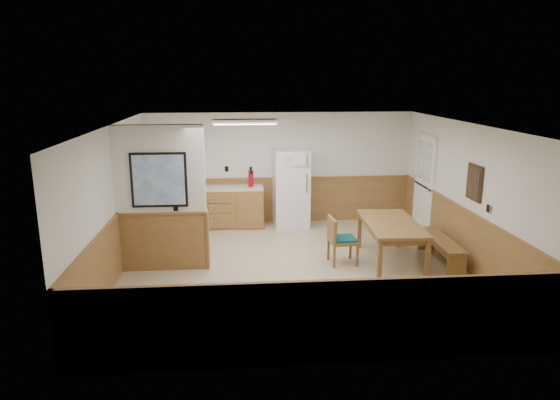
{
  "coord_description": "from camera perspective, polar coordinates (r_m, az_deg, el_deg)",
  "views": [
    {
      "loc": [
        -0.93,
        -8.11,
        3.25
      ],
      "look_at": [
        -0.22,
        0.4,
        1.14
      ],
      "focal_mm": 32.0,
      "sensor_mm": 36.0,
      "label": 1
    }
  ],
  "objects": [
    {
      "name": "back_wall",
      "position": [
        11.33,
        -0.02,
        3.68
      ],
      "size": [
        6.0,
        0.02,
        2.5
      ],
      "primitive_type": "cube",
      "color": "white",
      "rests_on": "ground"
    },
    {
      "name": "wall_painting",
      "position": [
        8.89,
        21.31,
        1.88
      ],
      "size": [
        0.04,
        0.5,
        0.6
      ],
      "color": "#342414",
      "rests_on": "right_wall"
    },
    {
      "name": "exterior_door",
      "position": [
        10.96,
        16.12,
        1.73
      ],
      "size": [
        0.07,
        1.02,
        2.15
      ],
      "color": "white",
      "rests_on": "ground"
    },
    {
      "name": "dining_bench",
      "position": [
        9.41,
        17.92,
        -4.86
      ],
      "size": [
        0.37,
        1.54,
        0.45
      ],
      "rotation": [
        0.0,
        0.0,
        -0.03
      ],
      "color": "brown",
      "rests_on": "ground"
    },
    {
      "name": "refrigerator",
      "position": [
        11.06,
        1.27,
        1.36
      ],
      "size": [
        0.79,
        0.74,
        1.72
      ],
      "rotation": [
        0.0,
        0.0,
        0.05
      ],
      "color": "white",
      "rests_on": "ground"
    },
    {
      "name": "wainscot_right",
      "position": [
        9.41,
        20.04,
        -4.0
      ],
      "size": [
        0.04,
        6.0,
        1.0
      ],
      "primitive_type": "cube",
      "color": "#A26A41",
      "rests_on": "ground"
    },
    {
      "name": "ground",
      "position": [
        8.79,
        1.64,
        -7.87
      ],
      "size": [
        6.0,
        6.0,
        0.0
      ],
      "primitive_type": "plane",
      "color": "tan",
      "rests_on": "ground"
    },
    {
      "name": "kitchen_window",
      "position": [
        11.28,
        -10.75,
        4.93
      ],
      "size": [
        0.8,
        0.04,
        1.0
      ],
      "color": "white",
      "rests_on": "back_wall"
    },
    {
      "name": "dining_table",
      "position": [
        9.09,
        12.6,
        -3.05
      ],
      "size": [
        0.98,
        1.85,
        0.75
      ],
      "rotation": [
        0.0,
        0.0,
        -0.04
      ],
      "color": "brown",
      "rests_on": "ground"
    },
    {
      "name": "ceiling",
      "position": [
        8.2,
        1.76,
        8.6
      ],
      "size": [
        6.0,
        6.0,
        0.02
      ],
      "primitive_type": "cube",
      "color": "white",
      "rests_on": "back_wall"
    },
    {
      "name": "right_wall",
      "position": [
        9.23,
        20.53,
        0.45
      ],
      "size": [
        0.02,
        6.0,
        2.5
      ],
      "primitive_type": "cube",
      "color": "white",
      "rests_on": "ground"
    },
    {
      "name": "fire_extinguisher",
      "position": [
        10.98,
        -3.34,
        2.52
      ],
      "size": [
        0.13,
        0.13,
        0.45
      ],
      "rotation": [
        0.0,
        0.0,
        -0.13
      ],
      "color": "#AD0915",
      "rests_on": "kitchen_counter"
    },
    {
      "name": "kitchen_counter",
      "position": [
        11.15,
        -6.08,
        -0.72
      ],
      "size": [
        2.2,
        0.61,
        1.0
      ],
      "color": "olive",
      "rests_on": "ground"
    },
    {
      "name": "wainscot_left",
      "position": [
        8.8,
        -18.08,
        -5.06
      ],
      "size": [
        0.04,
        6.0,
        1.0
      ],
      "primitive_type": "cube",
      "color": "#A26A41",
      "rests_on": "ground"
    },
    {
      "name": "dining_chair",
      "position": [
        8.93,
        6.65,
        -4.22
      ],
      "size": [
        0.69,
        0.51,
        0.85
      ],
      "rotation": [
        0.0,
        0.0,
        0.07
      ],
      "color": "brown",
      "rests_on": "ground"
    },
    {
      "name": "left_wall",
      "position": [
        8.6,
        -18.58,
        -0.33
      ],
      "size": [
        0.02,
        6.0,
        2.5
      ],
      "primitive_type": "cube",
      "color": "white",
      "rests_on": "ground"
    },
    {
      "name": "fluorescent_fixture",
      "position": [
        9.44,
        -4.04,
        8.93
      ],
      "size": [
        1.2,
        0.3,
        0.09
      ],
      "color": "white",
      "rests_on": "ceiling"
    },
    {
      "name": "soap_bottle",
      "position": [
        11.11,
        -11.54,
        1.91
      ],
      "size": [
        0.08,
        0.08,
        0.21
      ],
      "primitive_type": "cylinder",
      "rotation": [
        0.0,
        0.0,
        -0.32
      ],
      "color": "#188931",
      "rests_on": "kitchen_counter"
    },
    {
      "name": "wainscot_back",
      "position": [
        11.46,
        -0.01,
        -0.03
      ],
      "size": [
        6.0,
        0.04,
        1.0
      ],
      "primitive_type": "cube",
      "color": "#A26A41",
      "rests_on": "ground"
    },
    {
      "name": "partition_wall",
      "position": [
        8.65,
        -13.44,
        -0.03
      ],
      "size": [
        1.5,
        0.2,
        2.5
      ],
      "color": "white",
      "rests_on": "ground"
    }
  ]
}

